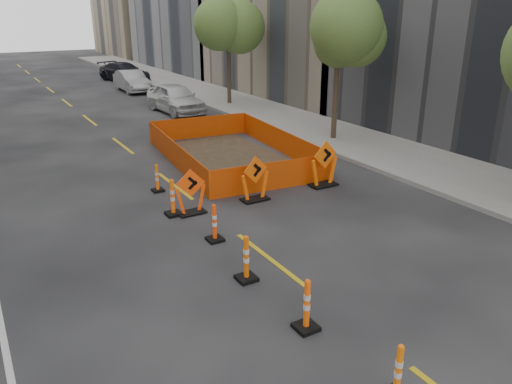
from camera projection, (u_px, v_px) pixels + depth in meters
ground_plane at (389, 351)px, 8.74m from camera, size 140.00×140.00×0.00m
sidewalk_right at (343, 138)px, 22.69m from camera, size 4.00×90.00×0.15m
tree_r_b at (339, 36)px, 20.85m from camera, size 2.80×2.80×5.95m
tree_r_c at (228, 28)px, 28.91m from camera, size 2.80×2.80×5.95m
channelizer_2 at (398, 372)px, 7.52m from camera, size 0.39×0.39×0.99m
channelizer_3 at (307, 305)px, 9.15m from camera, size 0.42×0.42×1.06m
channelizer_4 at (246, 258)px, 10.83m from camera, size 0.43×0.43×1.08m
channelizer_5 at (214, 223)px, 12.69m from camera, size 0.40×0.40×1.02m
channelizer_6 at (173, 197)px, 14.25m from camera, size 0.43×0.43×1.10m
channelizer_7 at (157, 178)px, 16.14m from camera, size 0.36×0.36×0.92m
chevron_sign_left at (191, 192)px, 14.30m from camera, size 1.03×0.78×1.37m
chevron_sign_center at (255, 178)px, 15.29m from camera, size 1.04×0.71×1.45m
chevron_sign_right at (324, 164)px, 16.51m from camera, size 1.09×0.70×1.57m
safety_fence at (231, 147)px, 19.55m from camera, size 5.27×8.10×0.96m
parked_car_near at (175, 98)px, 28.19m from camera, size 2.17×4.84×1.62m
parked_car_mid at (132, 81)px, 35.24m from camera, size 1.54×4.40×1.45m
parked_car_far at (124, 72)px, 40.21m from camera, size 3.59×5.40×1.45m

